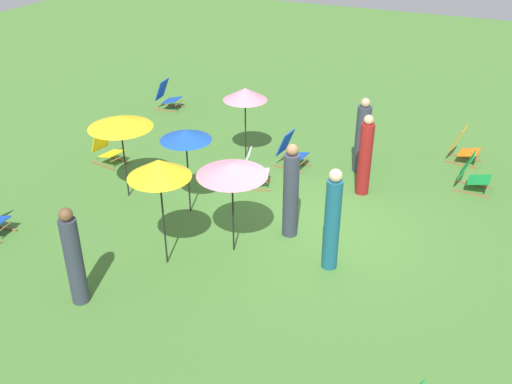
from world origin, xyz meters
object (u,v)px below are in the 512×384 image
at_px(umbrella_2, 186,135).
at_px(person_4, 291,193).
at_px(deckchair_1, 107,148).
at_px(person_1, 362,137).
at_px(umbrella_0, 120,122).
at_px(deckchair_3, 252,170).
at_px(deckchair_0, 291,151).
at_px(umbrella_4, 245,94).
at_px(deckchair_4, 463,147).
at_px(umbrella_3, 232,169).
at_px(person_2, 74,258).
at_px(person_0, 365,157).
at_px(person_3, 332,221).
at_px(deckchair_7, 472,174).
at_px(deckchair_8, 167,96).
at_px(umbrella_1, 159,169).

relative_size(umbrella_2, person_4, 0.95).
height_order(deckchair_1, person_1, person_1).
distance_m(umbrella_0, umbrella_2, 1.51).
relative_size(deckchair_1, deckchair_3, 0.97).
distance_m(deckchair_0, umbrella_4, 1.67).
height_order(deckchair_4, umbrella_4, umbrella_4).
height_order(umbrella_3, person_2, umbrella_3).
xyz_separation_m(deckchair_1, person_0, (1.00, -5.84, 0.48)).
height_order(person_1, person_3, person_3).
relative_size(deckchair_0, person_4, 0.45).
height_order(person_0, person_1, person_0).
height_order(deckchair_1, deckchair_3, same).
height_order(umbrella_3, person_4, person_4).
relative_size(deckchair_1, umbrella_2, 0.48).
relative_size(deckchair_1, umbrella_4, 0.48).
bearing_deg(umbrella_0, deckchair_7, -63.91).
distance_m(umbrella_3, person_4, 1.39).
bearing_deg(deckchair_7, deckchair_4, 16.89).
bearing_deg(deckchair_3, person_1, -67.34).
relative_size(person_1, person_2, 1.02).
bearing_deg(deckchair_7, person_2, 142.80).
bearing_deg(deckchair_8, deckchair_4, -94.82).
distance_m(umbrella_1, person_2, 1.91).
xyz_separation_m(deckchair_8, person_3, (-5.39, -6.57, 0.55)).
bearing_deg(deckchair_4, person_1, 130.94).
xyz_separation_m(deckchair_4, person_0, (-2.44, 1.75, 0.48)).
bearing_deg(person_2, umbrella_2, -46.50).
bearing_deg(person_1, person_4, -11.36).
xyz_separation_m(deckchair_4, deckchair_8, (0.16, 8.16, 0.00)).
xyz_separation_m(deckchair_8, person_2, (-7.89, -3.22, 0.46)).
distance_m(person_1, person_2, 6.91).
relative_size(deckchair_3, deckchair_7, 1.04).
distance_m(umbrella_3, person_2, 2.90).
xyz_separation_m(umbrella_3, person_3, (0.23, -1.73, -0.72)).
height_order(deckchair_7, person_1, person_1).
bearing_deg(umbrella_0, umbrella_1, -130.57).
bearing_deg(deckchair_7, umbrella_3, 140.75).
height_order(deckchair_4, person_0, person_0).
xyz_separation_m(deckchair_3, person_3, (-2.14, -2.44, 0.55)).
bearing_deg(deckchair_3, deckchair_1, 77.98).
distance_m(deckchair_4, umbrella_3, 6.52).
bearing_deg(person_2, deckchair_0, -55.29).
bearing_deg(person_3, person_1, -77.26).
height_order(deckchair_0, deckchair_4, same).
xyz_separation_m(deckchair_4, umbrella_3, (-5.46, 3.32, 1.27)).
bearing_deg(umbrella_3, deckchair_0, 4.56).
distance_m(deckchair_4, umbrella_0, 7.83).
distance_m(deckchair_7, umbrella_1, 6.89).
height_order(deckchair_8, person_1, person_1).
distance_m(deckchair_7, person_4, 4.38).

